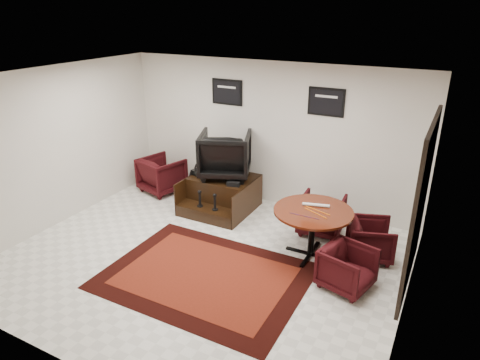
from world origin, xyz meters
name	(u,v)px	position (x,y,z in m)	size (l,w,h in m)	color
ground	(202,259)	(0.00, 0.00, 0.00)	(6.00, 6.00, 0.00)	white
room_shell	(227,154)	(0.41, 0.12, 1.79)	(6.02, 5.02, 2.81)	beige
area_rug	(205,276)	(0.30, -0.37, 0.01)	(2.92, 2.19, 0.01)	black
shine_podium	(222,194)	(-0.63, 1.77, 0.29)	(1.24, 1.27, 0.64)	black
shine_chair	(225,152)	(-0.63, 1.90, 1.12)	(0.94, 0.88, 0.97)	black
shoes_pair	(199,172)	(-1.13, 1.73, 0.69)	(0.29, 0.32, 0.10)	black
polish_kit	(234,183)	(-0.26, 1.55, 0.68)	(0.24, 0.16, 0.08)	black
umbrella_black	(187,186)	(-1.34, 1.60, 0.39)	(0.29, 0.11, 0.78)	black
umbrella_hooked	(191,182)	(-1.34, 1.75, 0.43)	(0.32, 0.12, 0.86)	black
armchair_side	(162,173)	(-2.19, 1.90, 0.41)	(0.80, 0.75, 0.82)	black
meeting_table	(313,216)	(1.48, 0.91, 0.71)	(1.23, 1.23, 0.80)	#3F1509
table_chair_back	(322,213)	(1.39, 1.73, 0.37)	(0.72, 0.68, 0.75)	black
table_chair_window	(371,238)	(2.32, 1.29, 0.34)	(0.67, 0.63, 0.69)	black
table_chair_corner	(347,266)	(2.20, 0.35, 0.34)	(0.66, 0.62, 0.68)	black
paper_roll	(316,205)	(1.48, 1.06, 0.83)	(0.05, 0.05, 0.42)	silver
table_clutter	(314,213)	(1.52, 0.81, 0.81)	(0.57, 0.35, 0.01)	orange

